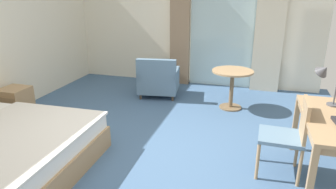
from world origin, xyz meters
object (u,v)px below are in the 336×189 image
at_px(nightstand, 16,103).
at_px(writing_desk, 331,126).
at_px(round_cafe_table, 232,80).
at_px(desk_chair, 289,133).
at_px(armchair_by_window, 158,80).
at_px(desk_lamp, 325,74).

relative_size(nightstand, writing_desk, 0.37).
bearing_deg(round_cafe_table, desk_chair, -67.31).
height_order(desk_chair, armchair_by_window, desk_chair).
bearing_deg(round_cafe_table, nightstand, -156.78).
bearing_deg(desk_lamp, desk_chair, -126.15).
xyz_separation_m(writing_desk, desk_lamp, (-0.04, 0.49, 0.43)).
xyz_separation_m(desk_lamp, round_cafe_table, (-1.15, 1.42, -0.57)).
relative_size(writing_desk, desk_chair, 1.49).
distance_m(writing_desk, desk_chair, 0.42).
xyz_separation_m(desk_chair, round_cafe_table, (-0.80, 1.90, -0.00)).
height_order(writing_desk, armchair_by_window, armchair_by_window).
distance_m(nightstand, writing_desk, 4.56).
height_order(writing_desk, desk_lamp, desk_lamp).
xyz_separation_m(nightstand, writing_desk, (4.52, -0.48, 0.41)).
relative_size(writing_desk, armchair_by_window, 1.62).
relative_size(desk_chair, round_cafe_table, 1.28).
distance_m(nightstand, armchair_by_window, 2.53).
distance_m(desk_lamp, round_cafe_table, 1.91).
distance_m(nightstand, desk_chair, 4.16).
relative_size(nightstand, armchair_by_window, 0.60).
bearing_deg(nightstand, round_cafe_table, 23.22).
height_order(writing_desk, round_cafe_table, writing_desk).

